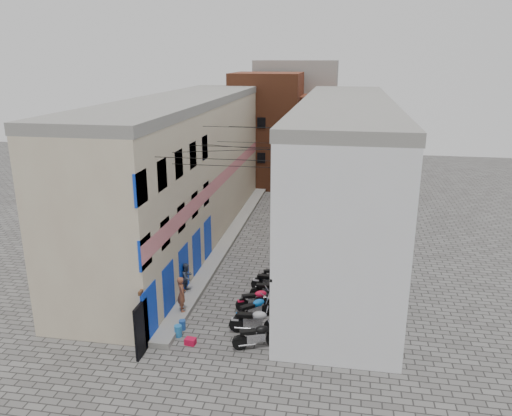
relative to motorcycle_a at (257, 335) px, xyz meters
The scene contains 21 objects.
ground 2.12m from the motorcycle_a, 156.80° to the right, with size 90.00×90.00×0.00m, color #54524F.
plinth 12.82m from the motorcycle_a, 107.82° to the left, with size 0.90×26.00×0.25m, color gray.
building_left 14.48m from the motorcycle_a, 119.43° to the left, with size 5.10×27.00×9.00m.
building_right 13.18m from the motorcycle_a, 75.62° to the left, with size 5.94×26.00×9.00m.
building_far_brick_left 27.82m from the motorcycle_a, 98.10° to the left, with size 6.00×6.00×10.00m, color brown.
building_far_brick_right 29.42m from the motorcycle_a, 87.79° to the left, with size 5.00×6.00×8.00m, color brown.
building_far_concrete 33.61m from the motorcycle_a, 93.23° to the left, with size 8.00×5.00×11.00m, color gray.
far_shopfront 24.48m from the motorcycle_a, 94.39° to the left, with size 2.00×0.30×2.40m, color black.
overhead_wires 9.65m from the motorcycle_a, 105.30° to the left, with size 5.80×13.02×1.32m.
motorcycle_a is the anchor object (origin of this frame).
motorcycle_b 1.14m from the motorcycle_a, 105.54° to the left, with size 0.69×2.18×1.26m, color #999A9D, non-canonical shape.
motorcycle_c 2.24m from the motorcycle_a, 102.56° to the left, with size 0.64×2.02×1.17m, color blue, non-canonical shape.
motorcycle_d 3.20m from the motorcycle_a, 100.45° to the left, with size 0.62×1.97×1.14m, color red, non-canonical shape.
motorcycle_e 4.06m from the motorcycle_a, 89.70° to the left, with size 0.69×2.18×1.26m, color black, non-canonical shape.
motorcycle_f 5.12m from the motorcycle_a, 91.54° to the left, with size 0.67×2.12×1.23m, color #BCBBC0, non-canonical shape.
motorcycle_g 6.20m from the motorcycle_a, 91.06° to the left, with size 0.56×1.78×1.03m, color black, non-canonical shape.
person_a 4.34m from the motorcycle_a, 152.09° to the left, with size 0.60×0.39×1.65m, color brown.
person_b 5.78m from the motorcycle_a, 136.55° to the left, with size 0.71×0.55×1.46m, color #31394A.
water_jug_near 3.45m from the motorcycle_a, behind, with size 0.32×0.32×0.51m, color #2677BF.
water_jug_far 3.54m from the motorcycle_a, 166.67° to the left, with size 0.29×0.29×0.45m, color #204EA2.
red_crate 2.78m from the motorcycle_a, behind, with size 0.43×0.32×0.27m, color #C00D33.
Camera 1 is at (4.95, -16.69, 11.36)m, focal length 35.00 mm.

